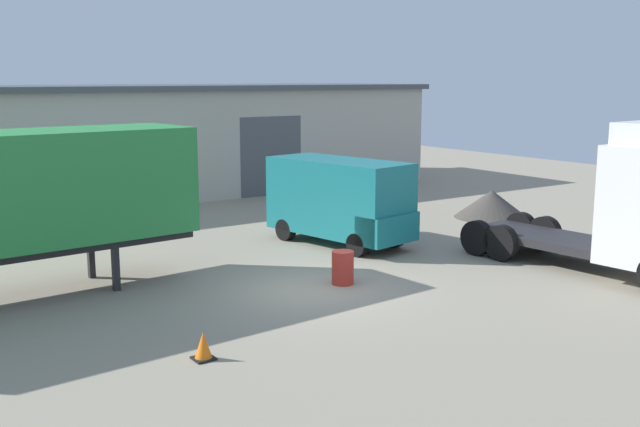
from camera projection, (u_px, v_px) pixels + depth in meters
ground_plane at (313, 290)px, 19.06m from camera, size 60.00×60.00×0.00m
warehouse_building at (88, 143)px, 32.99m from camera, size 33.08×8.02×5.00m
delivery_van_teal at (342, 199)px, 24.02m from camera, size 2.84×5.22×2.75m
gravel_pile at (492, 204)px, 28.84m from camera, size 2.85×2.85×1.07m
oil_drum at (343, 268)px, 19.56m from camera, size 0.58×0.58×0.88m
traffic_cone at (203, 347)px, 14.34m from camera, size 0.40×0.40×0.55m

